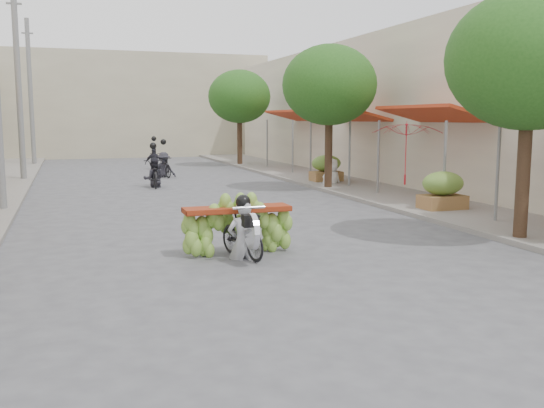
# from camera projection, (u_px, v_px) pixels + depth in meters

# --- Properties ---
(ground) EXTENTS (120.00, 120.00, 0.00)m
(ground) POSITION_uv_depth(u_px,v_px,m) (388.00, 334.00, 7.39)
(ground) COLOR #57575C
(ground) RESTS_ON ground
(sidewalk_right) EXTENTS (4.00, 60.00, 0.12)m
(sidewalk_right) POSITION_uv_depth(u_px,v_px,m) (355.00, 184.00, 23.67)
(sidewalk_right) COLOR gray
(sidewalk_right) RESTS_ON ground
(shophouse_row_right) EXTENTS (9.77, 40.00, 6.00)m
(shophouse_row_right) POSITION_uv_depth(u_px,v_px,m) (482.00, 109.00, 23.90)
(shophouse_row_right) COLOR beige
(shophouse_row_right) RESTS_ON ground
(far_building) EXTENTS (20.00, 6.00, 7.00)m
(far_building) POSITION_uv_depth(u_px,v_px,m) (120.00, 106.00, 42.55)
(far_building) COLOR #B1A98C
(far_building) RESTS_ON ground
(utility_pole_far) EXTENTS (0.60, 0.24, 8.00)m
(utility_pole_far) POSITION_uv_depth(u_px,v_px,m) (18.00, 84.00, 24.82)
(utility_pole_far) COLOR slate
(utility_pole_far) RESTS_ON ground
(utility_pole_back) EXTENTS (0.60, 0.24, 8.00)m
(utility_pole_back) POSITION_uv_depth(u_px,v_px,m) (30.00, 92.00, 33.26)
(utility_pole_back) COLOR slate
(utility_pole_back) RESTS_ON ground
(street_tree_near) EXTENTS (3.40, 3.40, 5.25)m
(street_tree_near) POSITION_uv_depth(u_px,v_px,m) (530.00, 60.00, 12.32)
(street_tree_near) COLOR #3A2719
(street_tree_near) RESTS_ON ground
(street_tree_mid) EXTENTS (3.40, 3.40, 5.25)m
(street_tree_mid) POSITION_uv_depth(u_px,v_px,m) (329.00, 85.00, 21.70)
(street_tree_mid) COLOR #3A2719
(street_tree_mid) RESTS_ON ground
(street_tree_far) EXTENTS (3.40, 3.40, 5.25)m
(street_tree_far) POSITION_uv_depth(u_px,v_px,m) (239.00, 97.00, 32.96)
(street_tree_far) COLOR #3A2719
(street_tree_far) RESTS_ON ground
(produce_crate_mid) EXTENTS (1.20, 0.88, 1.16)m
(produce_crate_mid) POSITION_uv_depth(u_px,v_px,m) (443.00, 187.00, 16.76)
(produce_crate_mid) COLOR olive
(produce_crate_mid) RESTS_ON ground
(produce_crate_far) EXTENTS (1.20, 0.88, 1.16)m
(produce_crate_far) POSITION_uv_depth(u_px,v_px,m) (326.00, 166.00, 24.26)
(produce_crate_far) COLOR olive
(produce_crate_far) RESTS_ON ground
(banana_motorbike) EXTENTS (2.20, 1.76, 2.02)m
(banana_motorbike) POSITION_uv_depth(u_px,v_px,m) (240.00, 221.00, 11.47)
(banana_motorbike) COLOR black
(banana_motorbike) RESTS_ON ground
(market_umbrella) EXTENTS (2.33, 2.33, 1.90)m
(market_umbrella) POSITION_uv_depth(u_px,v_px,m) (408.00, 120.00, 17.69)
(market_umbrella) COLOR #B01720
(market_umbrella) RESTS_ON ground
(pedestrian) EXTENTS (1.06, 0.78, 1.93)m
(pedestrian) POSITION_uv_depth(u_px,v_px,m) (331.00, 158.00, 23.37)
(pedestrian) COLOR white
(pedestrian) RESTS_ON ground
(bg_motorbike_a) EXTENTS (0.82, 1.83, 1.95)m
(bg_motorbike_a) POSITION_uv_depth(u_px,v_px,m) (154.00, 168.00, 23.07)
(bg_motorbike_a) COLOR black
(bg_motorbike_a) RESTS_ON ground
(bg_motorbike_b) EXTENTS (1.16, 1.67, 1.95)m
(bg_motorbike_b) POSITION_uv_depth(u_px,v_px,m) (164.00, 158.00, 26.93)
(bg_motorbike_b) COLOR black
(bg_motorbike_b) RESTS_ON ground
(bg_motorbike_c) EXTENTS (1.07, 1.53, 1.95)m
(bg_motorbike_c) POSITION_uv_depth(u_px,v_px,m) (154.00, 153.00, 31.31)
(bg_motorbike_c) COLOR black
(bg_motorbike_c) RESTS_ON ground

